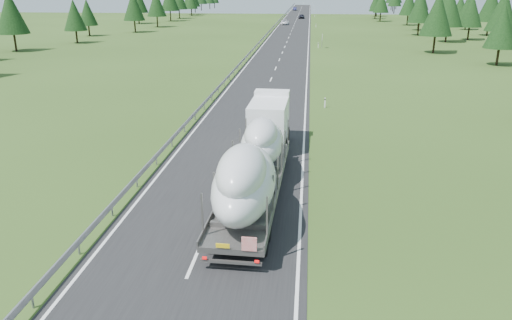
# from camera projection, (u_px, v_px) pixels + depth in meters

# --- Properties ---
(ground) EXTENTS (400.00, 400.00, 0.00)m
(ground) POSITION_uv_depth(u_px,v_px,m) (194.00, 261.00, 22.09)
(ground) COLOR #2A4316
(ground) RESTS_ON ground
(road_surface) EXTENTS (10.00, 400.00, 0.02)m
(road_surface) POSITION_uv_depth(u_px,v_px,m) (289.00, 37.00, 115.90)
(road_surface) COLOR black
(road_surface) RESTS_ON ground
(guardrail) EXTENTS (0.10, 400.00, 0.76)m
(guardrail) POSITION_uv_depth(u_px,v_px,m) (266.00, 35.00, 116.17)
(guardrail) COLOR slate
(guardrail) RESTS_ON ground
(marker_posts) EXTENTS (0.13, 350.08, 1.00)m
(marker_posts) POSITION_uv_depth(u_px,v_px,m) (315.00, 20.00, 166.69)
(marker_posts) COLOR silver
(marker_posts) RESTS_ON ground
(highway_sign) EXTENTS (0.08, 0.90, 2.60)m
(highway_sign) POSITION_uv_depth(u_px,v_px,m) (322.00, 38.00, 95.84)
(highway_sign) COLOR slate
(highway_sign) RESTS_ON ground
(tree_line_right) EXTENTS (27.86, 281.52, 12.07)m
(tree_line_right) POSITION_uv_depth(u_px,v_px,m) (472.00, 8.00, 108.88)
(tree_line_right) COLOR black
(tree_line_right) RESTS_ON ground
(tree_line_left) EXTENTS (15.63, 280.80, 12.15)m
(tree_line_left) POSITION_uv_depth(u_px,v_px,m) (133.00, 4.00, 136.92)
(tree_line_left) COLOR black
(tree_line_left) RESTS_ON ground
(boat_truck) EXTENTS (3.28, 20.64, 4.58)m
(boat_truck) POSITION_uv_depth(u_px,v_px,m) (257.00, 153.00, 28.76)
(boat_truck) COLOR white
(boat_truck) RESTS_ON ground
(distant_van) EXTENTS (2.58, 5.08, 1.38)m
(distant_van) POSITION_uv_depth(u_px,v_px,m) (285.00, 22.00, 152.61)
(distant_van) COLOR white
(distant_van) RESTS_ON ground
(distant_car_dark) EXTENTS (2.21, 4.73, 1.57)m
(distant_car_dark) POSITION_uv_depth(u_px,v_px,m) (302.00, 16.00, 179.99)
(distant_car_dark) COLOR black
(distant_car_dark) RESTS_ON ground
(distant_car_blue) EXTENTS (1.65, 4.48, 1.47)m
(distant_car_blue) POSITION_uv_depth(u_px,v_px,m) (295.00, 9.00, 237.39)
(distant_car_blue) COLOR #181B44
(distant_car_blue) RESTS_ON ground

